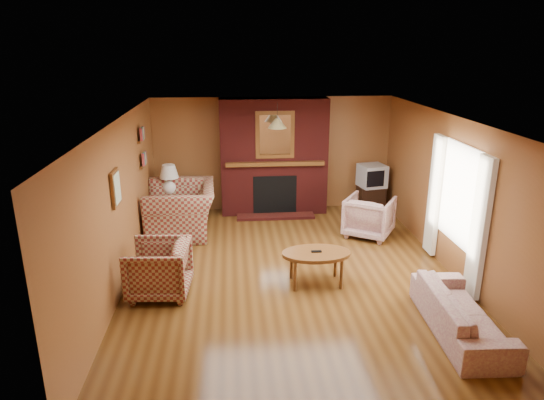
{
  "coord_description": "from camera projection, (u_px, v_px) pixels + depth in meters",
  "views": [
    {
      "loc": [
        -0.88,
        -6.8,
        3.42
      ],
      "look_at": [
        -0.24,
        0.6,
        1.03
      ],
      "focal_mm": 32.0,
      "sensor_mm": 36.0,
      "label": 1
    }
  ],
  "objects": [
    {
      "name": "fireplace",
      "position": [
        274.0,
        158.0,
        10.04
      ],
      "size": [
        2.2,
        0.82,
        2.4
      ],
      "color": "#4E1311",
      "rests_on": "floor"
    },
    {
      "name": "coffee_table",
      "position": [
        316.0,
        256.0,
        7.14
      ],
      "size": [
        1.02,
        0.63,
        0.53
      ],
      "color": "brown",
      "rests_on": "floor"
    },
    {
      "name": "plaid_armchair",
      "position": [
        159.0,
        269.0,
        6.85
      ],
      "size": [
        0.91,
        0.89,
        0.78
      ],
      "primitive_type": "imported",
      "rotation": [
        0.0,
        0.0,
        -1.64
      ],
      "color": "maroon",
      "rests_on": "floor"
    },
    {
      "name": "ceiling",
      "position": [
        293.0,
        120.0,
        6.83
      ],
      "size": [
        6.5,
        6.5,
        0.0
      ],
      "primitive_type": "plane",
      "rotation": [
        3.14,
        0.0,
        0.0
      ],
      "color": "white",
      "rests_on": "wall_back"
    },
    {
      "name": "botanical_print",
      "position": [
        116.0,
        188.0,
        6.61
      ],
      "size": [
        0.05,
        0.4,
        0.5
      ],
      "color": "brown",
      "rests_on": "wall_left"
    },
    {
      "name": "crt_tv",
      "position": [
        372.0,
        176.0,
        10.14
      ],
      "size": [
        0.6,
        0.59,
        0.47
      ],
      "color": "#AFB2B7",
      "rests_on": "tv_stand"
    },
    {
      "name": "bookshelf",
      "position": [
        144.0,
        147.0,
        8.66
      ],
      "size": [
        0.09,
        0.55,
        0.71
      ],
      "color": "brown",
      "rests_on": "wall_left"
    },
    {
      "name": "table_lamp",
      "position": [
        169.0,
        178.0,
        9.44
      ],
      "size": [
        0.37,
        0.37,
        0.61
      ],
      "color": "white",
      "rests_on": "side_table"
    },
    {
      "name": "wall_back",
      "position": [
        273.0,
        154.0,
        10.28
      ],
      "size": [
        6.5,
        0.0,
        6.5
      ],
      "primitive_type": "plane",
      "rotation": [
        1.57,
        0.0,
        0.0
      ],
      "color": "brown",
      "rests_on": "floor"
    },
    {
      "name": "wall_left",
      "position": [
        120.0,
        206.0,
        7.0
      ],
      "size": [
        0.0,
        6.5,
        6.5
      ],
      "primitive_type": "plane",
      "rotation": [
        1.57,
        0.0,
        1.57
      ],
      "color": "brown",
      "rests_on": "floor"
    },
    {
      "name": "wall_front",
      "position": [
        339.0,
        318.0,
        4.12
      ],
      "size": [
        6.5,
        0.0,
        6.5
      ],
      "primitive_type": "plane",
      "rotation": [
        -1.57,
        0.0,
        0.0
      ],
      "color": "brown",
      "rests_on": "floor"
    },
    {
      "name": "window_right",
      "position": [
        456.0,
        205.0,
        7.24
      ],
      "size": [
        0.1,
        1.85,
        2.0
      ],
      "color": "beige",
      "rests_on": "wall_right"
    },
    {
      "name": "floral_sofa",
      "position": [
        461.0,
        313.0,
        5.98
      ],
      "size": [
        0.79,
        1.84,
        0.53
      ],
      "primitive_type": "imported",
      "rotation": [
        0.0,
        0.0,
        1.52
      ],
      "color": "beige",
      "rests_on": "floor"
    },
    {
      "name": "wall_right",
      "position": [
        454.0,
        197.0,
        7.41
      ],
      "size": [
        0.0,
        6.5,
        6.5
      ],
      "primitive_type": "plane",
      "rotation": [
        1.57,
        0.0,
        -1.57
      ],
      "color": "brown",
      "rests_on": "floor"
    },
    {
      "name": "plaid_loveseat",
      "position": [
        181.0,
        209.0,
        9.09
      ],
      "size": [
        1.32,
        1.49,
        0.93
      ],
      "primitive_type": "imported",
      "rotation": [
        0.0,
        0.0,
        -1.53
      ],
      "color": "maroon",
      "rests_on": "floor"
    },
    {
      "name": "pendant_light",
      "position": [
        277.0,
        123.0,
        9.14
      ],
      "size": [
        0.36,
        0.36,
        0.48
      ],
      "color": "black",
      "rests_on": "ceiling"
    },
    {
      "name": "floral_armchair",
      "position": [
        369.0,
        216.0,
        8.99
      ],
      "size": [
        1.12,
        1.13,
        0.75
      ],
      "primitive_type": "imported",
      "rotation": [
        0.0,
        0.0,
        2.58
      ],
      "color": "beige",
      "rests_on": "floor"
    },
    {
      "name": "floor",
      "position": [
        291.0,
        274.0,
        7.57
      ],
      "size": [
        6.5,
        6.5,
        0.0
      ],
      "primitive_type": "plane",
      "color": "#4B2B10",
      "rests_on": "ground"
    },
    {
      "name": "tv_stand",
      "position": [
        370.0,
        199.0,
        10.31
      ],
      "size": [
        0.53,
        0.48,
        0.56
      ],
      "primitive_type": "cube",
      "rotation": [
        0.0,
        0.0,
        0.02
      ],
      "color": "black",
      "rests_on": "floor"
    },
    {
      "name": "side_table",
      "position": [
        171.0,
        209.0,
        9.63
      ],
      "size": [
        0.47,
        0.47,
        0.59
      ],
      "primitive_type": "cube",
      "rotation": [
        0.0,
        0.0,
        -0.06
      ],
      "color": "brown",
      "rests_on": "floor"
    }
  ]
}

